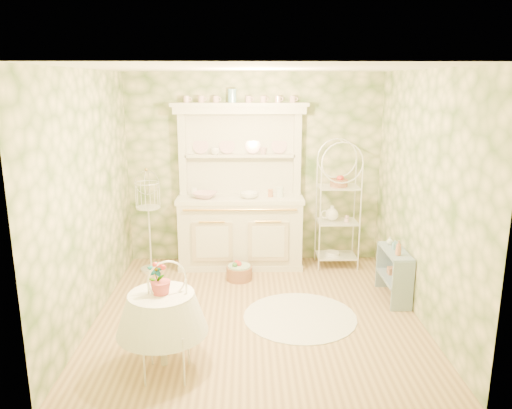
{
  "coord_description": "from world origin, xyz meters",
  "views": [
    {
      "loc": [
        -0.11,
        -5.24,
        2.57
      ],
      "look_at": [
        0.0,
        0.5,
        1.15
      ],
      "focal_mm": 35.0,
      "sensor_mm": 36.0,
      "label": 1
    }
  ],
  "objects_px": {
    "birdcage_stand": "(149,223)",
    "round_table": "(163,332)",
    "floor_basket": "(239,273)",
    "side_shelf": "(394,274)",
    "cafe_chair": "(166,331)",
    "kitchen_dresser": "(240,187)",
    "bakers_rack": "(338,208)"
  },
  "relations": [
    {
      "from": "side_shelf",
      "to": "round_table",
      "type": "relative_size",
      "value": 1.11
    },
    {
      "from": "bakers_rack",
      "to": "cafe_chair",
      "type": "bearing_deg",
      "value": -126.57
    },
    {
      "from": "bakers_rack",
      "to": "floor_basket",
      "type": "xyz_separation_m",
      "value": [
        -1.38,
        -0.5,
        -0.76
      ]
    },
    {
      "from": "floor_basket",
      "to": "cafe_chair",
      "type": "bearing_deg",
      "value": -105.53
    },
    {
      "from": "round_table",
      "to": "floor_basket",
      "type": "xyz_separation_m",
      "value": [
        0.67,
        2.04,
        -0.23
      ]
    },
    {
      "from": "round_table",
      "to": "floor_basket",
      "type": "bearing_deg",
      "value": 71.74
    },
    {
      "from": "kitchen_dresser",
      "to": "cafe_chair",
      "type": "height_order",
      "value": "kitchen_dresser"
    },
    {
      "from": "round_table",
      "to": "cafe_chair",
      "type": "distance_m",
      "value": 0.21
    },
    {
      "from": "bakers_rack",
      "to": "side_shelf",
      "type": "height_order",
      "value": "bakers_rack"
    },
    {
      "from": "side_shelf",
      "to": "cafe_chair",
      "type": "height_order",
      "value": "cafe_chair"
    },
    {
      "from": "kitchen_dresser",
      "to": "bakers_rack",
      "type": "bearing_deg",
      "value": -1.53
    },
    {
      "from": "round_table",
      "to": "birdcage_stand",
      "type": "relative_size",
      "value": 0.47
    },
    {
      "from": "kitchen_dresser",
      "to": "round_table",
      "type": "height_order",
      "value": "kitchen_dresser"
    },
    {
      "from": "bakers_rack",
      "to": "floor_basket",
      "type": "bearing_deg",
      "value": -160.22
    },
    {
      "from": "side_shelf",
      "to": "birdcage_stand",
      "type": "height_order",
      "value": "birdcage_stand"
    },
    {
      "from": "cafe_chair",
      "to": "floor_basket",
      "type": "bearing_deg",
      "value": 53.6
    },
    {
      "from": "cafe_chair",
      "to": "floor_basket",
      "type": "distance_m",
      "value": 2.32
    },
    {
      "from": "bakers_rack",
      "to": "cafe_chair",
      "type": "distance_m",
      "value": 3.39
    },
    {
      "from": "kitchen_dresser",
      "to": "cafe_chair",
      "type": "bearing_deg",
      "value": -102.86
    },
    {
      "from": "round_table",
      "to": "cafe_chair",
      "type": "relative_size",
      "value": 0.75
    },
    {
      "from": "kitchen_dresser",
      "to": "floor_basket",
      "type": "bearing_deg",
      "value": -91.41
    },
    {
      "from": "side_shelf",
      "to": "birdcage_stand",
      "type": "xyz_separation_m",
      "value": [
        -3.11,
        0.97,
        0.38
      ]
    },
    {
      "from": "birdcage_stand",
      "to": "floor_basket",
      "type": "relative_size",
      "value": 4.71
    },
    {
      "from": "bakers_rack",
      "to": "birdcage_stand",
      "type": "distance_m",
      "value": 2.62
    },
    {
      "from": "kitchen_dresser",
      "to": "birdcage_stand",
      "type": "relative_size",
      "value": 1.64
    },
    {
      "from": "floor_basket",
      "to": "side_shelf",
      "type": "bearing_deg",
      "value": -18.35
    },
    {
      "from": "side_shelf",
      "to": "round_table",
      "type": "bearing_deg",
      "value": -153.62
    },
    {
      "from": "bakers_rack",
      "to": "round_table",
      "type": "bearing_deg",
      "value": -129.16
    },
    {
      "from": "kitchen_dresser",
      "to": "birdcage_stand",
      "type": "xyz_separation_m",
      "value": [
        -1.24,
        -0.19,
        -0.45
      ]
    },
    {
      "from": "birdcage_stand",
      "to": "round_table",
      "type": "bearing_deg",
      "value": -76.89
    },
    {
      "from": "bakers_rack",
      "to": "birdcage_stand",
      "type": "bearing_deg",
      "value": -176.99
    },
    {
      "from": "side_shelf",
      "to": "kitchen_dresser",
      "type": "bearing_deg",
      "value": 145.31
    }
  ]
}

